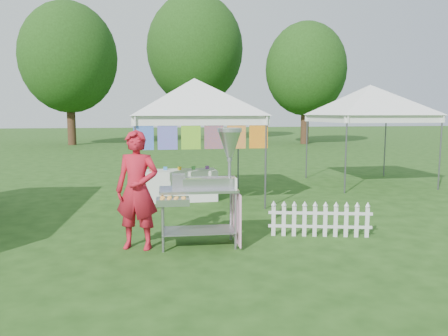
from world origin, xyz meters
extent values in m
plane|color=#1E4112|center=(0.00, 0.00, 0.00)|extent=(120.00, 120.00, 0.00)
cylinder|color=#59595E|center=(-1.42, 2.08, 1.05)|extent=(0.04, 0.04, 2.10)
cylinder|color=#59595E|center=(1.42, 2.08, 1.05)|extent=(0.04, 0.04, 2.10)
cylinder|color=#59595E|center=(-1.42, 4.92, 1.05)|extent=(0.04, 0.04, 2.10)
cylinder|color=#59595E|center=(1.42, 4.92, 1.05)|extent=(0.04, 0.04, 2.10)
cube|color=white|center=(0.00, 2.08, 2.00)|extent=(3.00, 0.03, 0.22)
cube|color=white|center=(0.00, 4.92, 2.00)|extent=(3.00, 0.03, 0.22)
pyramid|color=white|center=(0.00, 3.50, 3.00)|extent=(4.24, 4.24, 0.90)
cylinder|color=#59595E|center=(0.00, 2.08, 2.08)|extent=(3.00, 0.03, 0.03)
cube|color=#182DC6|center=(-1.25, 2.08, 1.73)|extent=(0.42, 0.01, 0.70)
cube|color=purple|center=(-0.75, 2.08, 1.73)|extent=(0.42, 0.01, 0.70)
cube|color=#199B1C|center=(-0.25, 2.08, 1.73)|extent=(0.42, 0.01, 0.70)
cube|color=#FF5F0D|center=(0.25, 2.08, 1.73)|extent=(0.42, 0.01, 0.70)
cube|color=red|center=(0.75, 2.08, 1.73)|extent=(0.42, 0.01, 0.70)
cube|color=red|center=(1.25, 2.08, 1.73)|extent=(0.42, 0.01, 0.70)
cylinder|color=#59595E|center=(4.08, 3.58, 1.05)|extent=(0.04, 0.04, 2.10)
cylinder|color=#59595E|center=(6.92, 3.58, 1.05)|extent=(0.04, 0.04, 2.10)
cylinder|color=#59595E|center=(4.08, 6.42, 1.05)|extent=(0.04, 0.04, 2.10)
cylinder|color=#59595E|center=(6.92, 6.42, 1.05)|extent=(0.04, 0.04, 2.10)
cube|color=white|center=(5.50, 3.58, 2.00)|extent=(3.00, 0.03, 0.22)
cube|color=white|center=(5.50, 6.42, 2.00)|extent=(3.00, 0.03, 0.22)
pyramid|color=white|center=(5.50, 5.00, 3.00)|extent=(4.24, 4.24, 0.90)
cylinder|color=#59595E|center=(5.50, 3.58, 2.08)|extent=(3.00, 0.03, 0.03)
cylinder|color=#3B2715|center=(-6.00, 24.00, 1.98)|extent=(0.56, 0.56, 3.96)
ellipsoid|color=#235517|center=(-6.00, 24.00, 5.85)|extent=(6.40, 6.40, 7.36)
cylinder|color=#3B2715|center=(3.00, 28.00, 2.42)|extent=(0.56, 0.56, 4.84)
ellipsoid|color=#235517|center=(3.00, 28.00, 7.15)|extent=(7.60, 7.60, 8.74)
cylinder|color=#3B2715|center=(10.00, 22.00, 1.76)|extent=(0.56, 0.56, 3.52)
ellipsoid|color=#235517|center=(10.00, 22.00, 5.20)|extent=(5.60, 5.60, 6.44)
cylinder|color=gray|center=(-1.00, -0.61, 0.47)|extent=(0.04, 0.04, 0.93)
cylinder|color=gray|center=(0.14, -0.67, 0.47)|extent=(0.04, 0.04, 0.93)
cylinder|color=gray|center=(-0.97, -0.09, 0.47)|extent=(0.04, 0.04, 0.93)
cylinder|color=gray|center=(0.17, -0.15, 0.47)|extent=(0.04, 0.04, 0.93)
cube|color=gray|center=(-0.41, -0.38, 0.26)|extent=(1.21, 0.65, 0.02)
cube|color=#B7B7BC|center=(-0.41, -0.38, 0.93)|extent=(1.27, 0.69, 0.04)
cube|color=#B7B7BC|center=(-0.22, -0.34, 1.03)|extent=(0.89, 0.31, 0.16)
cube|color=gray|center=(-0.72, -0.31, 1.07)|extent=(0.22, 0.24, 0.23)
cylinder|color=gray|center=(0.11, -0.36, 1.40)|extent=(0.05, 0.05, 0.93)
cone|color=#B7B7BC|center=(0.11, -0.36, 1.66)|extent=(0.39, 0.39, 0.41)
cylinder|color=#B7B7BC|center=(0.11, -0.36, 1.88)|extent=(0.41, 0.41, 0.06)
cube|color=#B7B7BC|center=(-0.85, -0.75, 0.83)|extent=(0.51, 0.34, 0.10)
cube|color=#F7A6CB|center=(0.22, -0.41, 0.47)|extent=(0.06, 0.78, 0.84)
cube|color=white|center=(0.14, -0.70, 1.06)|extent=(0.02, 0.15, 0.19)
imported|color=#B21627|center=(-1.38, -0.33, 0.95)|extent=(0.80, 0.65, 1.89)
cube|color=silver|center=(0.96, -0.05, 0.28)|extent=(0.07, 0.04, 0.56)
cube|color=silver|center=(1.14, -0.09, 0.28)|extent=(0.07, 0.04, 0.56)
cube|color=silver|center=(1.31, -0.14, 0.28)|extent=(0.07, 0.04, 0.56)
cube|color=silver|center=(1.48, -0.18, 0.28)|extent=(0.07, 0.04, 0.56)
cube|color=silver|center=(1.66, -0.23, 0.28)|extent=(0.07, 0.04, 0.56)
cube|color=silver|center=(1.83, -0.27, 0.28)|extent=(0.07, 0.04, 0.56)
cube|color=silver|center=(2.01, -0.32, 0.28)|extent=(0.07, 0.04, 0.56)
cube|color=silver|center=(2.18, -0.36, 0.28)|extent=(0.07, 0.04, 0.56)
cube|color=silver|center=(2.36, -0.41, 0.28)|extent=(0.07, 0.04, 0.56)
cube|color=silver|center=(2.53, -0.45, 0.28)|extent=(0.07, 0.04, 0.56)
cube|color=silver|center=(1.75, -0.25, 0.18)|extent=(1.75, 0.47, 0.05)
cube|color=silver|center=(1.75, -0.25, 0.42)|extent=(1.75, 0.47, 0.05)
cube|color=white|center=(-0.39, 3.44, 0.38)|extent=(1.80, 0.70, 0.76)
camera|label=1|loc=(-1.28, -7.26, 2.15)|focal=35.00mm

